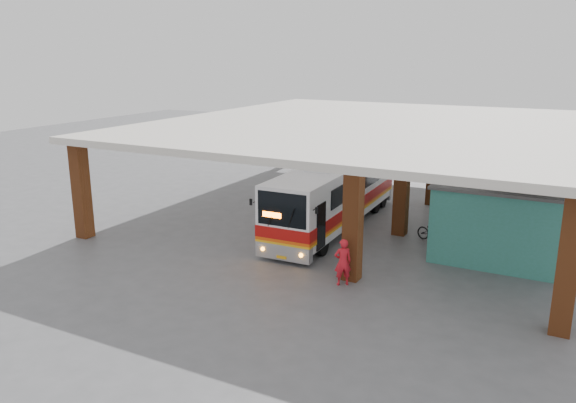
{
  "coord_description": "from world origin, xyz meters",
  "views": [
    {
      "loc": [
        9.91,
        -21.14,
        8.05
      ],
      "look_at": [
        -1.22,
        0.0,
        1.74
      ],
      "focal_mm": 35.0,
      "sensor_mm": 36.0,
      "label": 1
    }
  ],
  "objects_px": {
    "motorcycle": "(435,232)",
    "pedestrian": "(343,262)",
    "red_chair": "(459,209)",
    "coach_bus": "(335,194)"
  },
  "relations": [
    {
      "from": "coach_bus",
      "to": "pedestrian",
      "type": "bearing_deg",
      "value": -65.95
    },
    {
      "from": "coach_bus",
      "to": "motorcycle",
      "type": "xyz_separation_m",
      "value": [
        4.8,
        -0.03,
        -1.17
      ]
    },
    {
      "from": "pedestrian",
      "to": "red_chair",
      "type": "xyz_separation_m",
      "value": [
        1.92,
        10.86,
        -0.45
      ]
    },
    {
      "from": "coach_bus",
      "to": "red_chair",
      "type": "distance_m",
      "value": 6.86
    },
    {
      "from": "red_chair",
      "to": "motorcycle",
      "type": "bearing_deg",
      "value": -86.3
    },
    {
      "from": "coach_bus",
      "to": "pedestrian",
      "type": "distance_m",
      "value": 6.99
    },
    {
      "from": "motorcycle",
      "to": "pedestrian",
      "type": "bearing_deg",
      "value": -176.9
    },
    {
      "from": "motorcycle",
      "to": "red_chair",
      "type": "relative_size",
      "value": 1.97
    },
    {
      "from": "coach_bus",
      "to": "red_chair",
      "type": "xyz_separation_m",
      "value": [
        4.93,
        4.61,
        -1.22
      ]
    },
    {
      "from": "motorcycle",
      "to": "red_chair",
      "type": "bearing_deg",
      "value": 17.61
    }
  ]
}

